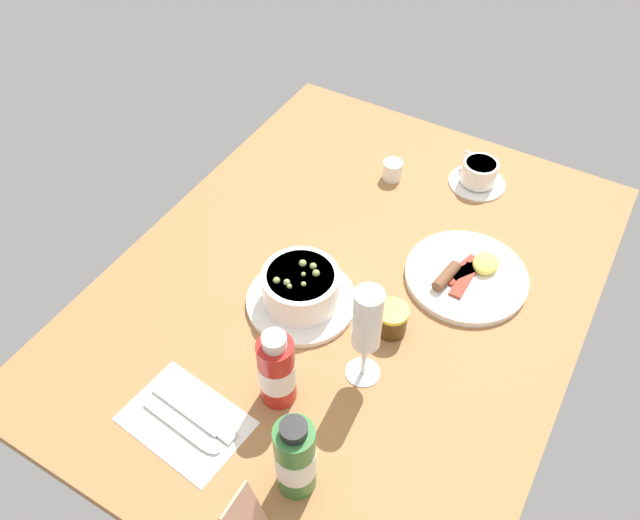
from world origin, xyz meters
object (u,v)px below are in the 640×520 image
Objects in this scene: porridge_bowl at (301,289)px; coffee_cup at (478,174)px; menu_card at (237,515)px; sauce_bottle_green at (295,458)px; cutlery_setting at (187,422)px; sauce_bottle_red at (277,370)px; creamer_jug at (393,170)px; jam_jar at (392,320)px; wine_glass at (367,324)px; breakfast_plate at (467,275)px.

porridge_bowl reaches higher than coffee_cup.
sauce_bottle_green is at bearing 162.16° from menu_card.
porridge_bowl is 1.20× the size of sauce_bottle_green.
cutlery_setting is 1.29× the size of sauce_bottle_red.
porridge_bowl is 40.46cm from creamer_jug.
coffee_cup is (-77.65, 18.78, 2.41)cm from cutlery_setting.
porridge_bowl reaches higher than cutlery_setting.
creamer_jug is 0.88× the size of jam_jar.
porridge_bowl is at bearing -18.25° from coffee_cup.
sauce_bottle_red is at bearing -43.01° from wine_glass.
breakfast_plate is (-39.00, 17.21, -6.30)cm from sauce_bottle_red.
wine_glass reaches higher than cutlery_setting.
jam_jar is (-2.82, 16.75, -1.05)cm from porridge_bowl.
jam_jar reaches higher than creamer_jug.
wine_glass reaches higher than sauce_bottle_green.
menu_card is (79.39, 14.90, 3.06)cm from creamer_jug.
sauce_bottle_green is 50.88cm from breakfast_plate.
porridge_bowl is 0.87× the size of breakfast_plate.
jam_jar is at bearing 148.78° from cutlery_setting.
cutlery_setting is at bearing -118.94° from menu_card.
sauce_bottle_green is (31.93, 0.18, 4.92)cm from jam_jar.
porridge_bowl is at bearing -159.54° from sauce_bottle_red.
breakfast_plate is 2.18× the size of menu_card.
coffee_cup reaches higher than jam_jar.
breakfast_plate is (-50.55, 26.97, 0.70)cm from cutlery_setting.
coffee_cup is at bearing 172.23° from sauce_bottle_red.
creamer_jug is at bearing -178.36° from porridge_bowl.
jam_jar is at bearing 154.62° from sauce_bottle_red.
wine_glass is 15.85cm from sauce_bottle_red.
sauce_bottle_red reaches higher than porridge_bowl.
sauce_bottle_red is 43.09cm from breakfast_plate.
jam_jar is 41.98cm from menu_card.
creamer_jug is 0.22× the size of breakfast_plate.
menu_card is at bearing 61.06° from cutlery_setting.
jam_jar is (-32.56, 19.73, 2.60)cm from cutlery_setting.
porridge_bowl is 1.64× the size of coffee_cup.
sauce_bottle_red is 14.92cm from sauce_bottle_green.
porridge_bowl is at bearing -149.82° from sauce_bottle_green.
wine_glass is (55.51, 0.86, 11.03)cm from coffee_cup.
porridge_bowl is at bearing -160.57° from menu_card.
jam_jar is at bearing 175.90° from menu_card.
creamer_jug is at bearing -66.11° from coffee_cup.
jam_jar is 0.55× the size of menu_card.
porridge_bowl reaches higher than breakfast_plate.
coffee_cup is at bearing -163.17° from breakfast_plate.
sauce_bottle_green is at bearing 0.72° from wine_glass.
coffee_cup is at bearing -179.11° from wine_glass.
menu_card is (20.80, 6.97, -1.99)cm from sauce_bottle_red.
jam_jar is 19.49cm from breakfast_plate.
cutlery_setting is 19.76cm from menu_card.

